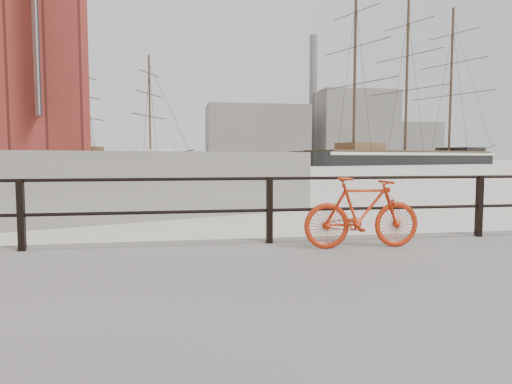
{
  "coord_description": "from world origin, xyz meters",
  "views": [
    {
      "loc": [
        -4.83,
        -6.85,
        1.65
      ],
      "look_at": [
        -3.43,
        1.5,
        1.0
      ],
      "focal_mm": 32.0,
      "sensor_mm": 36.0,
      "label": 1
    }
  ],
  "objects_px": {
    "barque_black": "(405,165)",
    "schooner_mid": "(118,167)",
    "bicycle": "(362,213)",
    "schooner_left": "(32,167)"
  },
  "relations": [
    {
      "from": "barque_black",
      "to": "schooner_mid",
      "type": "bearing_deg",
      "value": 168.46
    },
    {
      "from": "barque_black",
      "to": "schooner_mid",
      "type": "relative_size",
      "value": 2.48
    },
    {
      "from": "bicycle",
      "to": "schooner_mid",
      "type": "distance_m",
      "value": 76.98
    },
    {
      "from": "schooner_mid",
      "to": "schooner_left",
      "type": "xyz_separation_m",
      "value": [
        -13.34,
        -2.63,
        0.0
      ]
    },
    {
      "from": "schooner_mid",
      "to": "schooner_left",
      "type": "relative_size",
      "value": 1.2
    },
    {
      "from": "bicycle",
      "to": "schooner_mid",
      "type": "relative_size",
      "value": 0.06
    },
    {
      "from": "barque_black",
      "to": "schooner_left",
      "type": "distance_m",
      "value": 73.78
    },
    {
      "from": "schooner_mid",
      "to": "schooner_left",
      "type": "height_order",
      "value": "schooner_mid"
    },
    {
      "from": "schooner_left",
      "to": "barque_black",
      "type": "bearing_deg",
      "value": 21.92
    },
    {
      "from": "barque_black",
      "to": "schooner_mid",
      "type": "height_order",
      "value": "barque_black"
    }
  ]
}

